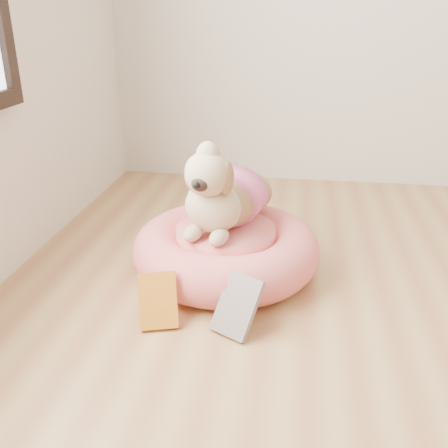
# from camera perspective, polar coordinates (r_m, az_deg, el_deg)

# --- Properties ---
(pet_bed) EXTENTS (0.74, 0.74, 0.19)m
(pet_bed) POSITION_cam_1_polar(r_m,az_deg,el_deg) (1.98, 0.21, -2.94)
(pet_bed) COLOR #F56C60
(pet_bed) RESTS_ON floor
(dog) EXTENTS (0.45, 0.57, 0.37)m
(dog) POSITION_cam_1_polar(r_m,az_deg,el_deg) (1.89, -0.08, 5.06)
(dog) COLOR brown
(dog) RESTS_ON pet_bed
(book_yellow) EXTENTS (0.15, 0.14, 0.17)m
(book_yellow) POSITION_cam_1_polar(r_m,az_deg,el_deg) (1.67, -7.54, -8.65)
(book_yellow) COLOR yellow
(book_yellow) RESTS_ON floor
(book_white) EXTENTS (0.18, 0.18, 0.18)m
(book_white) POSITION_cam_1_polar(r_m,az_deg,el_deg) (1.63, 1.51, -9.33)
(book_white) COLOR silver
(book_white) RESTS_ON floor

